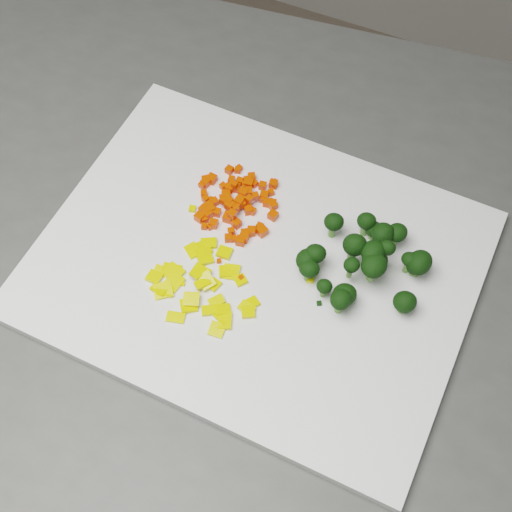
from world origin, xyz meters
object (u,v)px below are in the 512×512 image
at_px(counter_block, 289,403).
at_px(broccoli_pile, 364,258).
at_px(carrot_pile, 237,198).
at_px(pepper_pile, 204,282).
at_px(cutting_board, 256,263).

distance_m(counter_block, broccoli_pile, 0.50).
distance_m(carrot_pile, pepper_pile, 0.11).
relative_size(carrot_pile, broccoli_pile, 0.83).
xyz_separation_m(counter_block, pepper_pile, (-0.09, -0.07, 0.47)).
bearing_deg(pepper_pile, counter_block, 38.07).
relative_size(cutting_board, broccoli_pile, 3.75).
bearing_deg(pepper_pile, cutting_board, 53.70).
bearing_deg(cutting_board, pepper_pile, -126.30).
xyz_separation_m(counter_block, cutting_board, (-0.05, -0.02, 0.46)).
bearing_deg(broccoli_pile, pepper_pile, -150.04).
relative_size(pepper_pile, broccoli_pile, 0.97).
xyz_separation_m(counter_block, broccoli_pile, (0.06, 0.01, 0.49)).
bearing_deg(cutting_board, counter_block, 20.10).
height_order(cutting_board, broccoli_pile, broccoli_pile).
height_order(counter_block, carrot_pile, carrot_pile).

